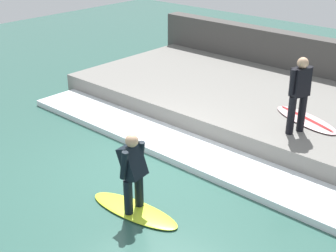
# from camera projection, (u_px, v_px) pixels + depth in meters

# --- Properties ---
(ground_plane) EXTENTS (28.00, 28.00, 0.00)m
(ground_plane) POSITION_uv_depth(u_px,v_px,m) (148.00, 167.00, 9.17)
(ground_plane) COLOR #2D564C
(concrete_ledge) EXTENTS (4.40, 9.26, 0.50)m
(concrete_ledge) POSITION_uv_depth(u_px,v_px,m) (254.00, 103.00, 11.62)
(concrete_ledge) COLOR slate
(concrete_ledge) RESTS_ON ground_plane
(back_wall) EXTENTS (0.50, 9.72, 1.49)m
(back_wall) POSITION_uv_depth(u_px,v_px,m) (303.00, 62.00, 13.07)
(back_wall) COLOR #474442
(back_wall) RESTS_ON ground_plane
(wave_foam_crest) EXTENTS (1.18, 8.80, 0.14)m
(wave_foam_crest) POSITION_uv_depth(u_px,v_px,m) (181.00, 147.00, 9.80)
(wave_foam_crest) COLOR silver
(wave_foam_crest) RESTS_ON ground_plane
(surfboard_riding) EXTENTS (0.73, 1.78, 0.06)m
(surfboard_riding) POSITION_uv_depth(u_px,v_px,m) (134.00, 210.00, 7.80)
(surfboard_riding) COLOR #BFE02D
(surfboard_riding) RESTS_ON ground_plane
(surfer_riding) EXTENTS (0.52, 0.42, 1.37)m
(surfer_riding) POSITION_uv_depth(u_px,v_px,m) (133.00, 169.00, 7.47)
(surfer_riding) COLOR black
(surfer_riding) RESTS_ON surfboard_riding
(surfer_waiting_near) EXTENTS (0.51, 0.34, 1.56)m
(surfer_waiting_near) POSITION_uv_depth(u_px,v_px,m) (299.00, 91.00, 9.12)
(surfer_waiting_near) COLOR black
(surfer_waiting_near) RESTS_ON concrete_ledge
(surfboard_waiting_near) EXTENTS (1.12, 1.79, 0.07)m
(surfboard_waiting_near) POSITION_uv_depth(u_px,v_px,m) (306.00, 119.00, 9.98)
(surfboard_waiting_near) COLOR beige
(surfboard_waiting_near) RESTS_ON concrete_ledge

